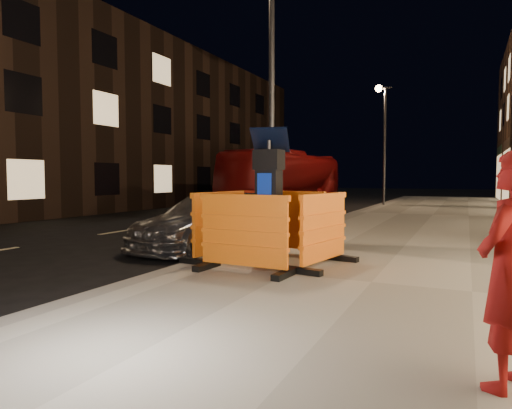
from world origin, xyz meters
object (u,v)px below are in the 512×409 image
at_px(parking_kiosk, 269,200).
at_px(bus_doubledecker, 285,205).
at_px(barrier_bldgside, 324,230).
at_px(car_red, 259,235).
at_px(man, 510,270).
at_px(barrier_front, 244,234).
at_px(barrier_kerbside, 219,225).
at_px(barrier_back, 289,222).
at_px(car_silver, 210,248).

xyz_separation_m(parking_kiosk, bus_doubledecker, (-6.20, 16.82, -1.20)).
height_order(barrier_bldgside, car_red, barrier_bldgside).
distance_m(parking_kiosk, man, 4.82).
distance_m(car_red, man, 9.64).
bearing_deg(barrier_front, barrier_kerbside, 138.30).
bearing_deg(barrier_back, barrier_front, -78.70).
bearing_deg(barrier_kerbside, barrier_back, -38.70).
xyz_separation_m(barrier_back, barrier_kerbside, (-0.95, -0.95, 0.00)).
distance_m(barrier_back, car_silver, 2.44).
relative_size(barrier_front, man, 0.93).
bearing_deg(car_silver, man, -35.09).
bearing_deg(barrier_kerbside, barrier_front, -128.70).
distance_m(barrier_kerbside, car_red, 4.59).
relative_size(barrier_bldgside, man, 0.93).
relative_size(barrier_bldgside, bus_doubledecker, 0.14).
bearing_deg(barrier_back, man, -42.60).
relative_size(barrier_kerbside, bus_doubledecker, 0.14).
relative_size(bus_doubledecker, man, 6.71).
xyz_separation_m(barrier_front, barrier_back, (0.00, 1.90, 0.00)).
bearing_deg(barrier_front, bus_doubledecker, 112.53).
bearing_deg(car_red, barrier_kerbside, -83.78).
relative_size(parking_kiosk, barrier_kerbside, 1.40).
bearing_deg(barrier_back, car_silver, 171.05).
height_order(parking_kiosk, car_silver, parking_kiosk).
xyz_separation_m(car_silver, bus_doubledecker, (-4.02, 15.07, 0.00)).
bearing_deg(parking_kiosk, barrier_bldgside, 8.30).
height_order(car_silver, man, man).
relative_size(barrier_front, barrier_bldgside, 1.00).
bearing_deg(barrier_front, barrier_bldgside, 48.30).
xyz_separation_m(car_silver, car_red, (0.01, 2.61, 0.00)).
xyz_separation_m(barrier_back, car_silver, (-2.18, 0.80, -0.74)).
relative_size(barrier_back, man, 0.93).
xyz_separation_m(bus_doubledecker, man, (9.47, -20.36, 0.96)).
bearing_deg(car_silver, bus_doubledecker, 113.99).
bearing_deg(barrier_bldgside, car_red, 45.82).
distance_m(barrier_front, barrier_kerbside, 1.34).
xyz_separation_m(barrier_front, man, (3.27, -2.59, 0.22)).
height_order(barrier_back, bus_doubledecker, bus_doubledecker).
bearing_deg(barrier_front, barrier_back, 93.30).
bearing_deg(bus_doubledecker, barrier_back, -64.70).
bearing_deg(barrier_front, car_silver, 132.18).
relative_size(barrier_back, barrier_bldgside, 1.00).
xyz_separation_m(barrier_back, car_red, (-2.17, 3.42, -0.74)).
xyz_separation_m(barrier_back, bus_doubledecker, (-6.20, 15.87, -0.74)).
distance_m(barrier_back, bus_doubledecker, 17.06).
xyz_separation_m(barrier_back, man, (3.27, -4.49, 0.22)).
bearing_deg(parking_kiosk, man, -38.93).
relative_size(barrier_front, car_silver, 0.36).
bearing_deg(parking_kiosk, car_silver, 149.48).
bearing_deg(man, barrier_back, -117.15).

